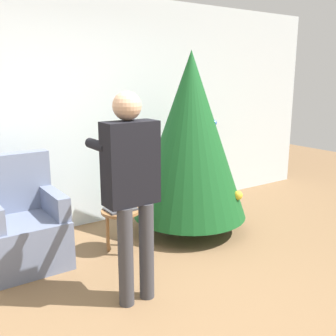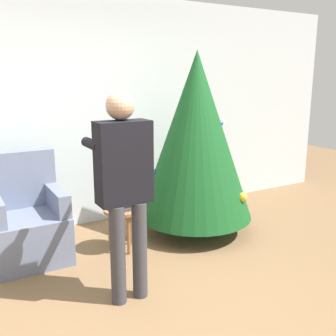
{
  "view_description": "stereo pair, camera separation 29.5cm",
  "coord_description": "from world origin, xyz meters",
  "px_view_note": "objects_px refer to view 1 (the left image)",
  "views": [
    {
      "loc": [
        -1.52,
        -2.12,
        1.78
      ],
      "look_at": [
        0.52,
        0.86,
        0.93
      ],
      "focal_mm": 42.0,
      "sensor_mm": 36.0,
      "label": 1
    },
    {
      "loc": [
        -1.27,
        -2.27,
        1.78
      ],
      "look_at": [
        0.52,
        0.86,
        0.93
      ],
      "focal_mm": 42.0,
      "sensor_mm": 36.0,
      "label": 2
    }
  ],
  "objects_px": {
    "christmas_tree": "(190,136)",
    "side_stool": "(121,217)",
    "person_standing": "(131,180)",
    "armchair": "(24,228)"
  },
  "relations": [
    {
      "from": "christmas_tree",
      "to": "side_stool",
      "type": "xyz_separation_m",
      "value": [
        -0.93,
        -0.06,
        -0.74
      ]
    },
    {
      "from": "person_standing",
      "to": "armchair",
      "type": "bearing_deg",
      "value": 116.05
    },
    {
      "from": "christmas_tree",
      "to": "armchair",
      "type": "height_order",
      "value": "christmas_tree"
    },
    {
      "from": "armchair",
      "to": "person_standing",
      "type": "xyz_separation_m",
      "value": [
        0.55,
        -1.13,
        0.64
      ]
    },
    {
      "from": "christmas_tree",
      "to": "person_standing",
      "type": "distance_m",
      "value": 1.55
    },
    {
      "from": "side_stool",
      "to": "person_standing",
      "type": "bearing_deg",
      "value": -111.77
    },
    {
      "from": "armchair",
      "to": "person_standing",
      "type": "relative_size",
      "value": 0.63
    },
    {
      "from": "armchair",
      "to": "person_standing",
      "type": "distance_m",
      "value": 1.42
    },
    {
      "from": "person_standing",
      "to": "side_stool",
      "type": "height_order",
      "value": "person_standing"
    },
    {
      "from": "side_stool",
      "to": "christmas_tree",
      "type": "bearing_deg",
      "value": 3.48
    }
  ]
}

